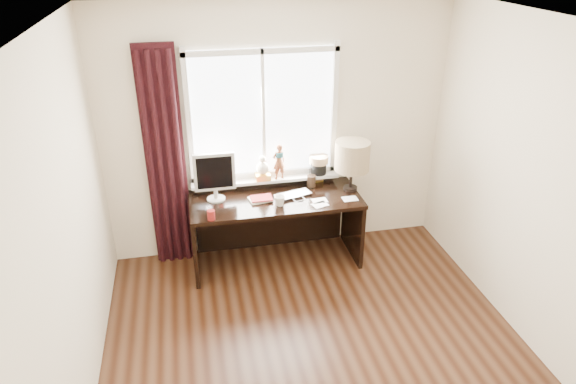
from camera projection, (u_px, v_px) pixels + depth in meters
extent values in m
cube|color=#462A19|center=(327.00, 375.00, 4.03)|extent=(3.50, 4.00, 0.00)
cube|color=white|center=(342.00, 34.00, 2.86)|extent=(3.50, 4.00, 0.00)
cube|color=beige|center=(278.00, 133.00, 5.19)|extent=(3.50, 0.00, 2.60)
cube|color=beige|center=(57.00, 264.00, 3.12)|extent=(0.00, 4.00, 2.60)
cube|color=beige|center=(563.00, 208.00, 3.76)|extent=(0.00, 4.00, 2.60)
imported|color=silver|center=(293.00, 195.00, 5.13)|extent=(0.41, 0.32, 0.03)
imported|color=white|center=(280.00, 200.00, 4.94)|extent=(0.14, 0.14, 0.11)
cylinder|color=maroon|center=(211.00, 215.00, 4.69)|extent=(0.07, 0.07, 0.09)
cube|color=white|center=(263.00, 115.00, 5.06)|extent=(1.40, 0.02, 1.30)
cube|color=silver|center=(265.00, 174.00, 5.32)|extent=(1.50, 0.05, 0.05)
cube|color=silver|center=(262.00, 51.00, 4.76)|extent=(1.50, 0.05, 0.05)
cube|color=silver|center=(189.00, 121.00, 4.91)|extent=(0.05, 0.05, 1.40)
cube|color=silver|center=(334.00, 111.00, 5.17)|extent=(0.05, 0.05, 1.40)
cube|color=silver|center=(263.00, 116.00, 5.04)|extent=(0.03, 0.05, 1.30)
cube|color=silver|center=(265.00, 179.00, 5.30)|extent=(1.52, 0.18, 0.03)
cylinder|color=maroon|center=(216.00, 172.00, 5.13)|extent=(0.14, 0.14, 0.24)
cube|color=gold|center=(263.00, 177.00, 5.24)|extent=(0.15, 0.12, 0.06)
sphere|color=beige|center=(263.00, 168.00, 5.20)|extent=(0.13, 0.13, 0.13)
sphere|color=beige|center=(262.00, 159.00, 5.16)|extent=(0.07, 0.07, 0.07)
imported|color=brown|center=(279.00, 161.00, 5.20)|extent=(0.15, 0.12, 0.38)
cylinder|color=#1E4C51|center=(279.00, 154.00, 5.15)|extent=(0.10, 0.10, 0.05)
cylinder|color=black|center=(319.00, 168.00, 5.36)|extent=(0.16, 0.16, 0.12)
cylinder|color=#8C6B4C|center=(319.00, 159.00, 5.31)|extent=(0.20, 0.20, 0.08)
cube|color=black|center=(166.00, 161.00, 4.99)|extent=(0.38, 0.05, 2.25)
cylinder|color=black|center=(151.00, 165.00, 4.95)|extent=(0.06, 0.06, 2.20)
cylinder|color=black|center=(161.00, 165.00, 4.97)|extent=(0.06, 0.06, 2.20)
cylinder|color=black|center=(170.00, 164.00, 4.98)|extent=(0.06, 0.06, 2.20)
cylinder|color=black|center=(179.00, 163.00, 5.00)|extent=(0.06, 0.06, 2.20)
cube|color=black|center=(275.00, 200.00, 5.11)|extent=(1.70, 0.70, 0.04)
cube|color=black|center=(194.00, 241.00, 5.12)|extent=(0.04, 0.64, 0.71)
cube|color=black|center=(353.00, 224.00, 5.43)|extent=(0.04, 0.64, 0.71)
cube|color=black|center=(270.00, 217.00, 5.57)|extent=(1.60, 0.03, 0.71)
cylinder|color=beige|center=(216.00, 199.00, 5.07)|extent=(0.18, 0.18, 0.01)
cylinder|color=beige|center=(216.00, 194.00, 5.04)|extent=(0.04, 0.04, 0.10)
cube|color=beige|center=(214.00, 172.00, 4.94)|extent=(0.40, 0.04, 0.38)
cube|color=black|center=(215.00, 173.00, 4.92)|extent=(0.34, 0.01, 0.32)
cube|color=beige|center=(260.00, 199.00, 5.06)|extent=(0.25, 0.20, 0.02)
cube|color=maroon|center=(261.00, 198.00, 5.04)|extent=(0.21, 0.15, 0.01)
cylinder|color=black|center=(311.00, 181.00, 5.31)|extent=(0.09, 0.09, 0.12)
cylinder|color=black|center=(310.00, 176.00, 5.30)|extent=(0.01, 0.01, 0.22)
cylinder|color=black|center=(313.00, 178.00, 5.29)|extent=(0.01, 0.01, 0.19)
cylinder|color=black|center=(311.00, 175.00, 5.30)|extent=(0.01, 0.01, 0.25)
cylinder|color=black|center=(313.00, 178.00, 5.32)|extent=(0.01, 0.01, 0.17)
cube|color=gold|center=(319.00, 176.00, 5.40)|extent=(0.10, 0.03, 0.13)
cube|color=#996633|center=(319.00, 177.00, 5.39)|extent=(0.08, 0.02, 0.10)
cylinder|color=black|center=(350.00, 188.00, 5.27)|extent=(0.14, 0.14, 0.03)
cylinder|color=black|center=(351.00, 177.00, 5.21)|extent=(0.03, 0.03, 0.22)
cylinder|color=tan|center=(352.00, 156.00, 5.11)|extent=(0.35, 0.35, 0.30)
cube|color=white|center=(319.00, 201.00, 5.05)|extent=(0.16, 0.12, 0.00)
cube|color=white|center=(350.00, 199.00, 5.08)|extent=(0.15, 0.11, 0.00)
cube|color=white|center=(320.00, 205.00, 4.97)|extent=(0.18, 0.15, 0.00)
torus|color=black|center=(298.00, 199.00, 5.08)|extent=(0.16, 0.16, 0.01)
torus|color=black|center=(307.00, 187.00, 5.31)|extent=(0.15, 0.15, 0.01)
torus|color=black|center=(280.00, 195.00, 5.15)|extent=(0.14, 0.14, 0.01)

